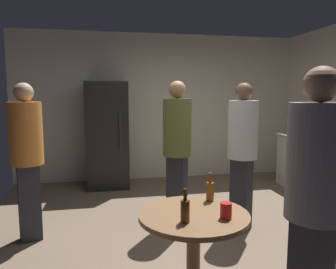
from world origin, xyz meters
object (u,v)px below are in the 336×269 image
at_px(foreground_table, 194,227).
at_px(person_in_white_shirt, 242,145).
at_px(refrigerator, 107,135).
at_px(plastic_cup_red, 226,211).
at_px(person_in_olive_shirt, 177,142).
at_px(beer_bottle_amber, 210,191).
at_px(kettle, 308,132).
at_px(beer_bottle_brown, 185,210).
at_px(person_in_orange_shirt, 27,150).
at_px(person_in_gray_shirt, 315,191).

xyz_separation_m(foreground_table, person_in_white_shirt, (0.94, 1.29, 0.38)).
distance_m(refrigerator, person_in_white_shirt, 2.60).
bearing_deg(plastic_cup_red, person_in_white_shirt, 62.34).
relative_size(foreground_table, plastic_cup_red, 7.27).
relative_size(plastic_cup_red, person_in_olive_shirt, 0.06).
height_order(beer_bottle_amber, person_in_olive_shirt, person_in_olive_shirt).
relative_size(kettle, beer_bottle_brown, 1.06).
height_order(beer_bottle_brown, person_in_orange_shirt, person_in_orange_shirt).
xyz_separation_m(beer_bottle_amber, person_in_white_shirt, (0.74, 1.05, 0.19)).
relative_size(refrigerator, person_in_orange_shirt, 1.05).
bearing_deg(person_in_white_shirt, beer_bottle_amber, 13.95).
bearing_deg(person_in_gray_shirt, person_in_olive_shirt, -7.41).
bearing_deg(plastic_cup_red, person_in_orange_shirt, 136.23).
height_order(kettle, person_in_orange_shirt, person_in_orange_shirt).
relative_size(beer_bottle_brown, plastic_cup_red, 2.09).
bearing_deg(person_in_olive_shirt, person_in_orange_shirt, -53.92).
bearing_deg(person_in_white_shirt, person_in_olive_shirt, -59.88).
bearing_deg(beer_bottle_amber, person_in_white_shirt, 54.95).
relative_size(plastic_cup_red, person_in_white_shirt, 0.06).
bearing_deg(kettle, refrigerator, 164.92).
bearing_deg(beer_bottle_amber, plastic_cup_red, -91.18).
bearing_deg(refrigerator, beer_bottle_brown, -81.93).
height_order(kettle, person_in_gray_shirt, person_in_gray_shirt).
distance_m(plastic_cup_red, person_in_white_shirt, 1.62).
bearing_deg(person_in_olive_shirt, person_in_white_shirt, 103.80).
distance_m(kettle, foreground_table, 3.65).
height_order(plastic_cup_red, person_in_olive_shirt, person_in_olive_shirt).
distance_m(beer_bottle_amber, person_in_white_shirt, 1.30).
bearing_deg(kettle, beer_bottle_brown, -135.67).
distance_m(person_in_orange_shirt, person_in_gray_shirt, 2.83).
bearing_deg(plastic_cup_red, person_in_gray_shirt, -44.90).
xyz_separation_m(beer_bottle_amber, person_in_orange_shirt, (-1.65, 1.20, 0.18)).
xyz_separation_m(foreground_table, person_in_gray_shirt, (0.59, -0.53, 0.39)).
bearing_deg(beer_bottle_brown, person_in_orange_shirt, 130.36).
distance_m(refrigerator, foreground_table, 3.45).
bearing_deg(kettle, person_in_olive_shirt, -157.87).
relative_size(refrigerator, plastic_cup_red, 16.36).
bearing_deg(person_in_white_shirt, beer_bottle_brown, 13.12).
relative_size(kettle, person_in_orange_shirt, 0.14).
bearing_deg(beer_bottle_amber, person_in_olive_shirt, 89.26).
xyz_separation_m(beer_bottle_amber, person_in_gray_shirt, (0.39, -0.76, 0.20)).
distance_m(kettle, person_in_white_shirt, 2.09).
relative_size(kettle, person_in_gray_shirt, 0.14).
distance_m(person_in_orange_shirt, person_in_olive_shirt, 1.67).
bearing_deg(person_in_gray_shirt, foreground_table, 30.50).
xyz_separation_m(refrigerator, person_in_orange_shirt, (-0.85, -1.95, 0.10)).
xyz_separation_m(plastic_cup_red, person_in_white_shirt, (0.75, 1.42, 0.22)).
bearing_deg(person_in_olive_shirt, person_in_gray_shirt, 42.81).
height_order(refrigerator, person_in_olive_shirt, refrigerator).
distance_m(person_in_gray_shirt, person_in_white_shirt, 1.85).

